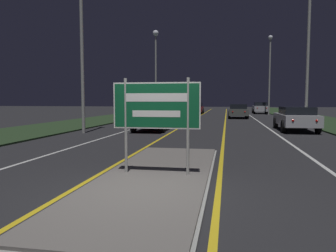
# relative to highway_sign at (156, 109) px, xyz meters

# --- Properties ---
(ground_plane) EXTENTS (160.00, 160.00, 0.00)m
(ground_plane) POSITION_rel_highway_sign_xyz_m (0.00, -1.37, -1.61)
(ground_plane) COLOR #232326
(median_island) EXTENTS (2.52, 8.19, 0.10)m
(median_island) POSITION_rel_highway_sign_xyz_m (0.00, 0.00, -1.57)
(median_island) COLOR #999993
(median_island) RESTS_ON ground_plane
(verge_left) EXTENTS (5.00, 100.00, 0.08)m
(verge_left) POSITION_rel_highway_sign_xyz_m (-9.50, 18.63, -1.57)
(verge_left) COLOR #23381E
(verge_left) RESTS_ON ground_plane
(verge_right) EXTENTS (5.00, 100.00, 0.08)m
(verge_right) POSITION_rel_highway_sign_xyz_m (9.50, 18.63, -1.57)
(verge_right) COLOR #23381E
(verge_right) RESTS_ON ground_plane
(centre_line_yellow_left) EXTENTS (0.12, 70.00, 0.01)m
(centre_line_yellow_left) POSITION_rel_highway_sign_xyz_m (-1.45, 23.63, -1.60)
(centre_line_yellow_left) COLOR gold
(centre_line_yellow_left) RESTS_ON ground_plane
(centre_line_yellow_right) EXTENTS (0.12, 70.00, 0.01)m
(centre_line_yellow_right) POSITION_rel_highway_sign_xyz_m (1.45, 23.63, -1.60)
(centre_line_yellow_right) COLOR gold
(centre_line_yellow_right) RESTS_ON ground_plane
(lane_line_white_left) EXTENTS (0.12, 70.00, 0.01)m
(lane_line_white_left) POSITION_rel_highway_sign_xyz_m (-4.20, 23.63, -1.60)
(lane_line_white_left) COLOR silver
(lane_line_white_left) RESTS_ON ground_plane
(lane_line_white_right) EXTENTS (0.12, 70.00, 0.01)m
(lane_line_white_right) POSITION_rel_highway_sign_xyz_m (4.20, 23.63, -1.60)
(lane_line_white_right) COLOR silver
(lane_line_white_right) RESTS_ON ground_plane
(edge_line_white_left) EXTENTS (0.10, 70.00, 0.01)m
(edge_line_white_left) POSITION_rel_highway_sign_xyz_m (-7.20, 23.63, -1.60)
(edge_line_white_left) COLOR silver
(edge_line_white_left) RESTS_ON ground_plane
(edge_line_white_right) EXTENTS (0.10, 70.00, 0.01)m
(edge_line_white_right) POSITION_rel_highway_sign_xyz_m (7.20, 23.63, -1.60)
(edge_line_white_right) COLOR silver
(edge_line_white_right) RESTS_ON ground_plane
(highway_sign) EXTENTS (2.04, 0.07, 2.21)m
(highway_sign) POSITION_rel_highway_sign_xyz_m (0.00, 0.00, 0.00)
(highway_sign) COLOR #9E9E99
(highway_sign) RESTS_ON median_island
(streetlight_left_near) EXTENTS (0.45, 0.45, 10.93)m
(streetlight_left_near) POSITION_rel_highway_sign_xyz_m (-6.12, 9.37, 4.80)
(streetlight_left_near) COLOR #9E9E99
(streetlight_left_near) RESTS_ON ground_plane
(streetlight_left_far) EXTENTS (0.63, 0.63, 9.46)m
(streetlight_left_far) POSITION_rel_highway_sign_xyz_m (-6.27, 28.49, 5.05)
(streetlight_left_far) COLOR #9E9E99
(streetlight_left_far) RESTS_ON ground_plane
(streetlight_right_near) EXTENTS (0.51, 0.51, 10.23)m
(streetlight_right_near) POSITION_rel_highway_sign_xyz_m (6.50, 14.56, 4.79)
(streetlight_right_near) COLOR #9E9E99
(streetlight_right_near) RESTS_ON ground_plane
(streetlight_right_far) EXTENTS (0.51, 0.51, 9.41)m
(streetlight_right_far) POSITION_rel_highway_sign_xyz_m (6.50, 33.46, 4.37)
(streetlight_right_far) COLOR #9E9E99
(streetlight_right_far) RESTS_ON ground_plane
(car_receding_0) EXTENTS (2.01, 4.79, 1.41)m
(car_receding_0) POSITION_rel_highway_sign_xyz_m (5.55, 12.80, -0.84)
(car_receding_0) COLOR #B7B7BC
(car_receding_0) RESTS_ON ground_plane
(car_receding_1) EXTENTS (1.93, 4.44, 1.39)m
(car_receding_1) POSITION_rel_highway_sign_xyz_m (2.65, 25.79, -0.87)
(car_receding_1) COLOR #4C514C
(car_receding_1) RESTS_ON ground_plane
(car_receding_2) EXTENTS (1.93, 4.11, 1.50)m
(car_receding_2) POSITION_rel_highway_sign_xyz_m (5.88, 37.18, -0.82)
(car_receding_2) COLOR #B7B7BC
(car_receding_2) RESTS_ON ground_plane
(car_approaching_0) EXTENTS (1.90, 4.46, 1.55)m
(car_approaching_0) POSITION_rel_highway_sign_xyz_m (-2.72, 11.74, -0.79)
(car_approaching_0) COLOR maroon
(car_approaching_0) RESTS_ON ground_plane
(car_approaching_1) EXTENTS (1.98, 4.63, 1.42)m
(car_approaching_1) POSITION_rel_highway_sign_xyz_m (-2.56, 20.11, -0.87)
(car_approaching_1) COLOR navy
(car_approaching_1) RESTS_ON ground_plane
(car_approaching_2) EXTENTS (1.93, 4.08, 1.44)m
(car_approaching_2) POSITION_rel_highway_sign_xyz_m (-2.39, 34.67, -0.86)
(car_approaching_2) COLOR maroon
(car_approaching_2) RESTS_ON ground_plane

